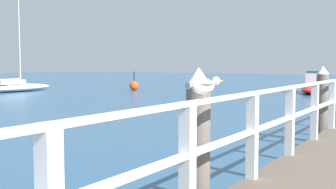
# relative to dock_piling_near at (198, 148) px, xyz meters

# --- Properties ---
(dock_piling_near) EXTENTS (0.29, 0.29, 1.88)m
(dock_piling_near) POSITION_rel_dock_piling_near_xyz_m (0.00, 0.00, 0.00)
(dock_piling_near) COLOR #6B6056
(dock_piling_near) RESTS_ON ground_plane
(dock_piling_far) EXTENTS (0.29, 0.29, 1.88)m
(dock_piling_far) POSITION_rel_dock_piling_near_xyz_m (0.00, 6.19, 0.00)
(dock_piling_far) COLOR #6B6056
(dock_piling_far) RESTS_ON ground_plane
(seagull_foreground) EXTENTS (0.23, 0.47, 0.21)m
(seagull_foreground) POSITION_rel_dock_piling_near_xyz_m (0.38, -0.58, 0.76)
(seagull_foreground) COLOR white
(seagull_foreground) RESTS_ON pier_railing
(boat_0) EXTENTS (2.26, 4.87, 1.49)m
(boat_0) POSITION_rel_dock_piling_near_xyz_m (-4.41, 23.75, -0.46)
(boat_0) COLOR red
(boat_0) RESTS_ON ground_plane
(boat_2) EXTENTS (2.17, 5.81, 6.72)m
(boat_2) POSITION_rel_dock_piling_near_xyz_m (-22.46, 13.85, -0.60)
(boat_2) COLOR white
(boat_2) RESTS_ON ground_plane
(channel_buoy) EXTENTS (0.70, 0.70, 1.40)m
(channel_buoy) POSITION_rel_dock_piling_near_xyz_m (-16.21, 19.39, -0.59)
(channel_buoy) COLOR #E54C19
(channel_buoy) RESTS_ON ground_plane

